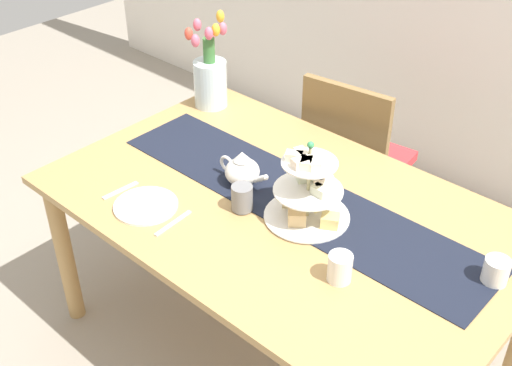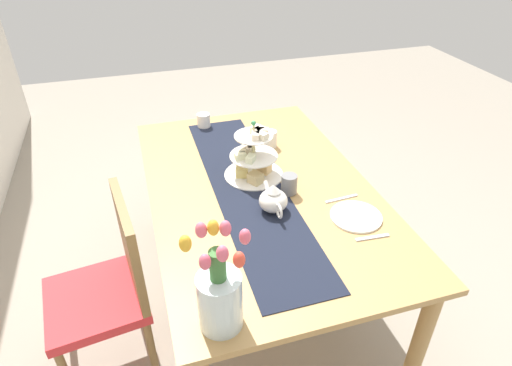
{
  "view_description": "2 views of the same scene",
  "coord_description": "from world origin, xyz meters",
  "px_view_note": "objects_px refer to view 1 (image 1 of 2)",
  "views": [
    {
      "loc": [
        1.18,
        -1.45,
        2.13
      ],
      "look_at": [
        -0.09,
        -0.04,
        0.82
      ],
      "focal_mm": 45.66,
      "sensor_mm": 36.0,
      "label": 1
    },
    {
      "loc": [
        -1.68,
        0.53,
        1.93
      ],
      "look_at": [
        -0.01,
        0.02,
        0.77
      ],
      "focal_mm": 30.24,
      "sensor_mm": 36.0,
      "label": 2
    }
  ],
  "objects_px": {
    "dining_table": "(283,225)",
    "dinner_plate_left": "(146,206)",
    "knife_left": "(173,223)",
    "mug_white_text": "(340,268)",
    "chair_left": "(353,156)",
    "cream_jug": "(496,271)",
    "tulip_vase": "(210,76)",
    "mug_grey": "(242,198)",
    "teapot": "(242,170)",
    "fork_left": "(120,190)",
    "tiered_cake_stand": "(308,193)"
  },
  "relations": [
    {
      "from": "fork_left",
      "to": "tiered_cake_stand",
      "type": "bearing_deg",
      "value": 29.31
    },
    {
      "from": "teapot",
      "to": "knife_left",
      "type": "height_order",
      "value": "teapot"
    },
    {
      "from": "tiered_cake_stand",
      "to": "dinner_plate_left",
      "type": "height_order",
      "value": "tiered_cake_stand"
    },
    {
      "from": "teapot",
      "to": "chair_left",
      "type": "bearing_deg",
      "value": 90.56
    },
    {
      "from": "dining_table",
      "to": "dinner_plate_left",
      "type": "distance_m",
      "value": 0.5
    },
    {
      "from": "tulip_vase",
      "to": "cream_jug",
      "type": "xyz_separation_m",
      "value": [
        1.47,
        -0.23,
        -0.1
      ]
    },
    {
      "from": "knife_left",
      "to": "mug_grey",
      "type": "bearing_deg",
      "value": 61.5
    },
    {
      "from": "tulip_vase",
      "to": "mug_white_text",
      "type": "distance_m",
      "value": 1.24
    },
    {
      "from": "tulip_vase",
      "to": "fork_left",
      "type": "relative_size",
      "value": 2.77
    },
    {
      "from": "knife_left",
      "to": "dining_table",
      "type": "bearing_deg",
      "value": 57.53
    },
    {
      "from": "teapot",
      "to": "tulip_vase",
      "type": "height_order",
      "value": "tulip_vase"
    },
    {
      "from": "fork_left",
      "to": "knife_left",
      "type": "height_order",
      "value": "same"
    },
    {
      "from": "dinner_plate_left",
      "to": "knife_left",
      "type": "xyz_separation_m",
      "value": [
        0.14,
        0.0,
        -0.0
      ]
    },
    {
      "from": "dining_table",
      "to": "mug_white_text",
      "type": "distance_m",
      "value": 0.43
    },
    {
      "from": "tiered_cake_stand",
      "to": "teapot",
      "type": "relative_size",
      "value": 1.28
    },
    {
      "from": "mug_white_text",
      "to": "chair_left",
      "type": "bearing_deg",
      "value": 121.93
    },
    {
      "from": "chair_left",
      "to": "dinner_plate_left",
      "type": "distance_m",
      "value": 1.13
    },
    {
      "from": "tulip_vase",
      "to": "mug_grey",
      "type": "height_order",
      "value": "tulip_vase"
    },
    {
      "from": "dinner_plate_left",
      "to": "fork_left",
      "type": "xyz_separation_m",
      "value": [
        -0.14,
        0.0,
        -0.0
      ]
    },
    {
      "from": "dining_table",
      "to": "cream_jug",
      "type": "height_order",
      "value": "cream_jug"
    },
    {
      "from": "teapot",
      "to": "cream_jug",
      "type": "distance_m",
      "value": 0.94
    },
    {
      "from": "tiered_cake_stand",
      "to": "dining_table",
      "type": "bearing_deg",
      "value": -177.85
    },
    {
      "from": "fork_left",
      "to": "knife_left",
      "type": "bearing_deg",
      "value": 0.0
    },
    {
      "from": "mug_grey",
      "to": "mug_white_text",
      "type": "height_order",
      "value": "mug_grey"
    },
    {
      "from": "chair_left",
      "to": "teapot",
      "type": "bearing_deg",
      "value": -89.44
    },
    {
      "from": "knife_left",
      "to": "mug_white_text",
      "type": "relative_size",
      "value": 1.79
    },
    {
      "from": "teapot",
      "to": "knife_left",
      "type": "distance_m",
      "value": 0.34
    },
    {
      "from": "mug_grey",
      "to": "teapot",
      "type": "bearing_deg",
      "value": 133.32
    },
    {
      "from": "fork_left",
      "to": "mug_grey",
      "type": "relative_size",
      "value": 1.58
    },
    {
      "from": "tulip_vase",
      "to": "dinner_plate_left",
      "type": "bearing_deg",
      "value": -61.45
    },
    {
      "from": "knife_left",
      "to": "fork_left",
      "type": "bearing_deg",
      "value": 180.0
    },
    {
      "from": "tiered_cake_stand",
      "to": "mug_white_text",
      "type": "bearing_deg",
      "value": -33.9
    },
    {
      "from": "chair_left",
      "to": "cream_jug",
      "type": "xyz_separation_m",
      "value": [
        0.94,
        -0.62,
        0.28
      ]
    },
    {
      "from": "tulip_vase",
      "to": "knife_left",
      "type": "relative_size",
      "value": 2.44
    },
    {
      "from": "tulip_vase",
      "to": "mug_grey",
      "type": "distance_m",
      "value": 0.81
    },
    {
      "from": "dining_table",
      "to": "dinner_plate_left",
      "type": "height_order",
      "value": "dinner_plate_left"
    },
    {
      "from": "knife_left",
      "to": "tiered_cake_stand",
      "type": "bearing_deg",
      "value": 47.08
    },
    {
      "from": "tulip_vase",
      "to": "mug_white_text",
      "type": "relative_size",
      "value": 4.37
    },
    {
      "from": "chair_left",
      "to": "dinner_plate_left",
      "type": "height_order",
      "value": "chair_left"
    },
    {
      "from": "dining_table",
      "to": "fork_left",
      "type": "height_order",
      "value": "fork_left"
    },
    {
      "from": "dining_table",
      "to": "mug_grey",
      "type": "bearing_deg",
      "value": -129.08
    },
    {
      "from": "knife_left",
      "to": "mug_grey",
      "type": "xyz_separation_m",
      "value": [
        0.12,
        0.22,
        0.05
      ]
    },
    {
      "from": "knife_left",
      "to": "mug_white_text",
      "type": "bearing_deg",
      "value": 15.28
    },
    {
      "from": "fork_left",
      "to": "mug_grey",
      "type": "xyz_separation_m",
      "value": [
        0.41,
        0.22,
        0.05
      ]
    },
    {
      "from": "dining_table",
      "to": "knife_left",
      "type": "bearing_deg",
      "value": -122.47
    },
    {
      "from": "mug_white_text",
      "to": "tulip_vase",
      "type": "bearing_deg",
      "value": 154.07
    },
    {
      "from": "tiered_cake_stand",
      "to": "fork_left",
      "type": "relative_size",
      "value": 2.03
    },
    {
      "from": "cream_jug",
      "to": "tulip_vase",
      "type": "bearing_deg",
      "value": 171.16
    },
    {
      "from": "tiered_cake_stand",
      "to": "cream_jug",
      "type": "height_order",
      "value": "tiered_cake_stand"
    },
    {
      "from": "tiered_cake_stand",
      "to": "teapot",
      "type": "distance_m",
      "value": 0.31
    }
  ]
}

